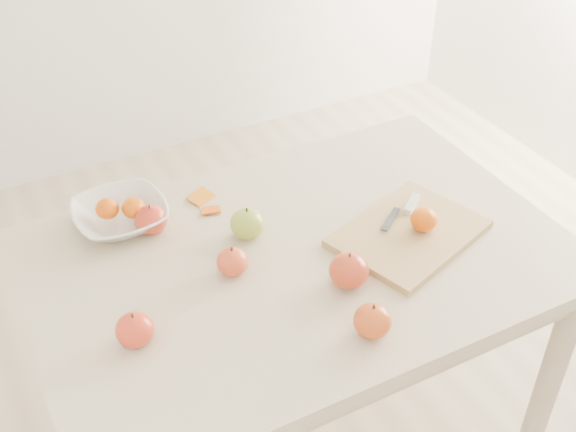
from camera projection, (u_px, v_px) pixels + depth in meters
name	position (u px, v px, depth m)	size (l,w,h in m)	color
table	(298.00, 285.00, 1.69)	(1.20, 0.80, 0.75)	beige
cutting_board	(409.00, 233.00, 1.67)	(0.33, 0.24, 0.02)	tan
board_tangerine	(424.00, 220.00, 1.65)	(0.06, 0.06, 0.05)	#CD5F07
fruit_bowl	(120.00, 216.00, 1.69)	(0.22, 0.22, 0.05)	white
bowl_tangerine_near	(107.00, 209.00, 1.68)	(0.05, 0.05, 0.05)	#D54D07
bowl_tangerine_far	(133.00, 208.00, 1.68)	(0.06, 0.06, 0.05)	#DA5C07
orange_peel_a	(201.00, 198.00, 1.79)	(0.06, 0.04, 0.00)	orange
orange_peel_b	(211.00, 211.00, 1.75)	(0.04, 0.04, 0.00)	#CB4E0E
paring_knife	(408.00, 206.00, 1.73)	(0.16, 0.09, 0.01)	white
apple_green	(247.00, 224.00, 1.65)	(0.08, 0.08, 0.07)	olive
apple_red_d	(135.00, 330.00, 1.39)	(0.08, 0.08, 0.07)	#9A0406
apple_red_a	(151.00, 220.00, 1.67)	(0.08, 0.08, 0.07)	maroon
apple_red_e	(349.00, 271.00, 1.52)	(0.09, 0.09, 0.08)	maroon
apple_red_c	(372.00, 321.00, 1.41)	(0.08, 0.08, 0.07)	#A42319
apple_red_b	(232.00, 262.00, 1.55)	(0.07, 0.07, 0.06)	maroon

